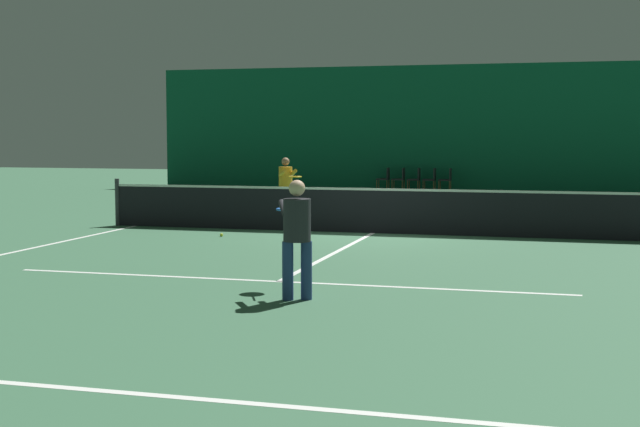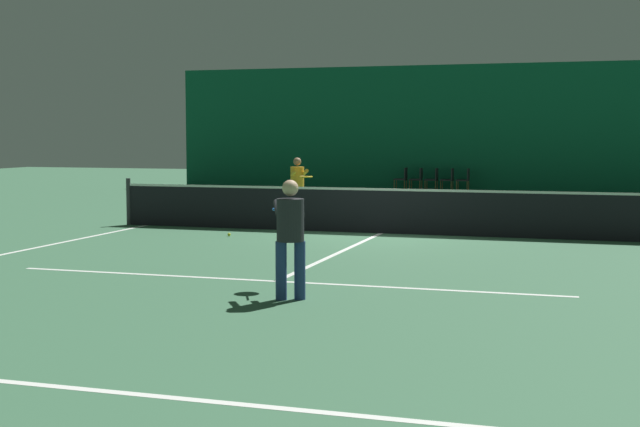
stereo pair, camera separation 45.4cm
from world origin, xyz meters
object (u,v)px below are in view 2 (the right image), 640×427
(courtside_chair_2, at_px, (433,178))
(tennis_ball, at_px, (229,235))
(player_far, at_px, (298,182))
(courtside_chair_4, at_px, (465,178))
(courtside_chair_3, at_px, (449,178))
(tennis_net, at_px, (381,209))
(courtside_chair_0, at_px, (402,177))
(courtside_chair_1, at_px, (418,178))
(player_near, at_px, (290,230))

(courtside_chair_2, relative_size, tennis_ball, 12.73)
(player_far, distance_m, courtside_chair_4, 11.25)
(courtside_chair_3, bearing_deg, tennis_ball, -7.52)
(player_far, distance_m, courtside_chair_2, 11.04)
(tennis_net, bearing_deg, courtside_chair_3, 93.30)
(courtside_chair_2, bearing_deg, tennis_net, 5.63)
(tennis_ball, bearing_deg, courtside_chair_0, 88.81)
(tennis_ball, bearing_deg, courtside_chair_4, 80.40)
(tennis_net, distance_m, courtside_chair_1, 14.16)
(courtside_chair_0, height_order, courtside_chair_1, same)
(courtside_chair_4, height_order, tennis_ball, courtside_chair_4)
(tennis_net, relative_size, player_far, 8.06)
(tennis_net, height_order, player_far, player_far)
(player_far, distance_m, courtside_chair_0, 10.94)
(tennis_net, distance_m, courtside_chair_3, 14.05)
(player_far, relative_size, courtside_chair_0, 1.77)
(player_far, relative_size, tennis_ball, 22.56)
(courtside_chair_4, bearing_deg, courtside_chair_0, -90.00)
(courtside_chair_1, xyz_separation_m, tennis_ball, (-0.89, -15.45, -0.45))
(courtside_chair_0, height_order, courtside_chair_3, same)
(tennis_net, height_order, player_near, player_near)
(player_near, height_order, courtside_chair_2, player_near)
(courtside_chair_3, height_order, tennis_ball, courtside_chair_3)
(tennis_net, relative_size, tennis_ball, 181.82)
(courtside_chair_3, bearing_deg, courtside_chair_4, 90.00)
(player_near, distance_m, courtside_chair_2, 21.73)
(player_far, height_order, courtside_chair_3, player_far)
(courtside_chair_0, bearing_deg, courtside_chair_3, 90.00)
(courtside_chair_0, xyz_separation_m, courtside_chair_2, (1.15, 0.00, 0.00))
(courtside_chair_2, height_order, courtside_chair_4, same)
(tennis_net, bearing_deg, courtside_chair_1, 97.93)
(player_near, bearing_deg, courtside_chair_2, -18.96)
(player_far, distance_m, courtside_chair_1, 10.97)
(player_near, relative_size, courtside_chair_2, 1.80)
(tennis_net, height_order, courtside_chair_4, tennis_net)
(courtside_chair_1, bearing_deg, tennis_net, 7.93)
(player_far, xyz_separation_m, courtside_chair_4, (2.66, 10.93, -0.38))
(player_far, height_order, courtside_chair_2, player_far)
(player_near, bearing_deg, courtside_chair_1, -17.46)
(player_near, height_order, courtside_chair_3, player_near)
(player_far, height_order, courtside_chair_0, player_far)
(player_far, bearing_deg, courtside_chair_2, 140.37)
(courtside_chair_0, bearing_deg, courtside_chair_4, 90.00)
(courtside_chair_4, xyz_separation_m, tennis_ball, (-2.61, -15.45, -0.45))
(courtside_chair_3, xyz_separation_m, tennis_ball, (-2.04, -15.45, -0.45))
(courtside_chair_3, distance_m, tennis_ball, 15.59)
(player_far, xyz_separation_m, courtside_chair_2, (1.52, 10.93, -0.38))
(tennis_ball, bearing_deg, player_far, 90.62)
(player_far, bearing_deg, courtside_chair_3, 137.45)
(player_near, relative_size, courtside_chair_3, 1.80)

